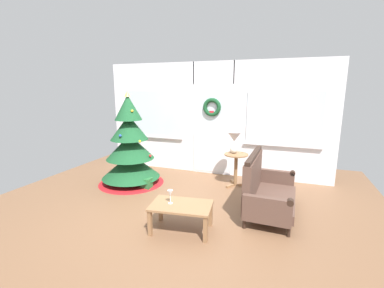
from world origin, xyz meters
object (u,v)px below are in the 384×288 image
at_px(settee_sofa, 265,190).
at_px(side_table, 236,163).
at_px(gift_box, 146,183).
at_px(coffee_table, 181,208).
at_px(wine_glass, 170,194).
at_px(christmas_tree, 130,151).
at_px(table_lamp, 234,140).

relative_size(settee_sofa, side_table, 2.12).
xyz_separation_m(settee_sofa, gift_box, (-2.30, 0.26, -0.27)).
bearing_deg(coffee_table, wine_glass, -174.35).
xyz_separation_m(christmas_tree, side_table, (2.10, 0.60, -0.21)).
xyz_separation_m(christmas_tree, coffee_table, (1.72, -1.42, -0.35)).
height_order(side_table, wine_glass, side_table).
distance_m(settee_sofa, gift_box, 2.33).
height_order(christmas_tree, settee_sofa, christmas_tree).
relative_size(christmas_tree, side_table, 2.88).
bearing_deg(side_table, gift_box, -154.74).
relative_size(table_lamp, gift_box, 2.12).
height_order(table_lamp, wine_glass, table_lamp).
distance_m(side_table, table_lamp, 0.48).
bearing_deg(wine_glass, coffee_table, 5.65).
bearing_deg(wine_glass, gift_box, 131.32).
xyz_separation_m(christmas_tree, settee_sofa, (2.76, -0.43, -0.31)).
distance_m(christmas_tree, settee_sofa, 2.81).
height_order(wine_glass, gift_box, wine_glass).
xyz_separation_m(settee_sofa, table_lamp, (-0.72, 1.08, 0.58)).
distance_m(table_lamp, coffee_table, 2.18).
relative_size(settee_sofa, coffee_table, 1.57).
bearing_deg(christmas_tree, settee_sofa, -8.95).
xyz_separation_m(christmas_tree, table_lamp, (2.04, 0.64, 0.27)).
xyz_separation_m(settee_sofa, side_table, (-0.66, 1.04, 0.10)).
bearing_deg(table_lamp, settee_sofa, -56.32).
bearing_deg(gift_box, christmas_tree, 158.99).
bearing_deg(gift_box, table_lamp, 27.25).
xyz_separation_m(side_table, table_lamp, (-0.06, 0.04, 0.48)).
xyz_separation_m(table_lamp, coffee_table, (-0.32, -2.07, -0.62)).
distance_m(settee_sofa, side_table, 1.23).
height_order(christmas_tree, side_table, christmas_tree).
xyz_separation_m(side_table, wine_glass, (-0.53, -2.04, 0.06)).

